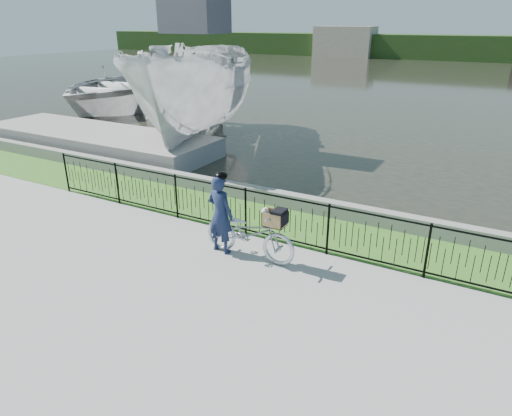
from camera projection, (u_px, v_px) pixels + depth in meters
The scene contains 12 objects.
ground at pixel (249, 276), 8.92m from camera, with size 120.00×120.00×0.00m, color gray.
grass_strip at pixel (302, 227), 11.02m from camera, with size 60.00×2.00×0.01m, color #396B21.
water at pixel (459, 85), 35.60m from camera, with size 120.00×120.00×0.00m, color black.
quay_wall at pixel (318, 206), 11.76m from camera, with size 60.00×0.30×0.40m, color gray.
fence at pixel (285, 220), 10.00m from camera, with size 14.00×0.06×1.15m, color black, non-canonical shape.
far_treeline at pixel (488, 48), 56.86m from camera, with size 120.00×6.00×3.00m, color #233D17.
far_building_left at pixel (345, 42), 63.15m from camera, with size 8.00×4.00×4.00m, color #9E917F.
dock at pixel (97, 140), 17.74m from camera, with size 10.00×3.00×0.70m, color gray.
bicycle_rig at pixel (250, 233), 9.45m from camera, with size 2.09×0.73×1.22m.
cyclist at pixel (220, 213), 9.57m from camera, with size 0.68×0.49×1.79m.
boat_near at pixel (198, 91), 17.69m from camera, with size 7.34×11.07×5.80m.
boat_far at pixel (127, 87), 26.13m from camera, with size 9.95×12.40×2.29m.
Camera 1 is at (3.89, -6.70, 4.62)m, focal length 32.00 mm.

